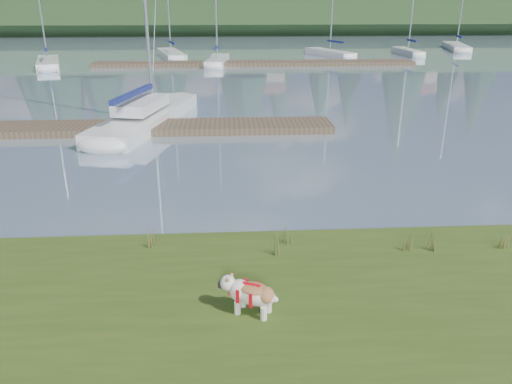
{
  "coord_description": "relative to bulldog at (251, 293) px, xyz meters",
  "views": [
    {
      "loc": [
        -0.39,
        -11.52,
        5.25
      ],
      "look_at": [
        0.27,
        -0.5,
        0.9
      ],
      "focal_mm": 35.0,
      "sensor_mm": 36.0,
      "label": 1
    }
  ],
  "objects": [
    {
      "name": "sailboat_bg_2",
      "position": [
        -0.93,
        35.88,
        -0.4
      ],
      "size": [
        2.07,
        7.29,
        10.88
      ],
      "rotation": [
        0.0,
        0.0,
        1.48
      ],
      "color": "silver",
      "rests_on": "ground"
    },
    {
      "name": "bank",
      "position": [
        0.05,
        -1.45,
        -0.55
      ],
      "size": [
        60.0,
        9.0,
        0.35
      ],
      "primitive_type": "cube",
      "color": "#384D18",
      "rests_on": "ground"
    },
    {
      "name": "mud_lip",
      "position": [
        0.05,
        2.95,
        -0.66
      ],
      "size": [
        60.0,
        0.5,
        0.14
      ],
      "primitive_type": "cube",
      "color": "#33281C",
      "rests_on": "ground"
    },
    {
      "name": "weed_2",
      "position": [
        3.82,
        1.95,
        -0.14
      ],
      "size": [
        0.17,
        0.14,
        0.56
      ],
      "color": "#475B23",
      "rests_on": "bank"
    },
    {
      "name": "sailboat_bg_3",
      "position": [
        9.17,
        41.1,
        -0.4
      ],
      "size": [
        4.13,
        7.27,
        10.79
      ],
      "rotation": [
        0.0,
        0.0,
        1.97
      ],
      "color": "silver",
      "rests_on": "ground"
    },
    {
      "name": "weed_4",
      "position": [
        3.34,
        1.93,
        -0.17
      ],
      "size": [
        0.17,
        0.14,
        0.5
      ],
      "color": "#475B23",
      "rests_on": "bank"
    },
    {
      "name": "dock_near",
      "position": [
        -3.95,
        13.55,
        -0.58
      ],
      "size": [
        16.0,
        2.0,
        0.3
      ],
      "primitive_type": "cube",
      "color": "#4C3D2C",
      "rests_on": "ground"
    },
    {
      "name": "weed_3",
      "position": [
        -1.93,
        2.46,
        -0.16
      ],
      "size": [
        0.17,
        0.14,
        0.51
      ],
      "color": "#475B23",
      "rests_on": "bank"
    },
    {
      "name": "bulldog",
      "position": [
        0.0,
        0.0,
        0.0
      ],
      "size": [
        1.02,
        0.7,
        0.6
      ],
      "rotation": [
        0.0,
        0.0,
        2.72
      ],
      "color": "silver",
      "rests_on": "bank"
    },
    {
      "name": "weed_0",
      "position": [
        0.63,
        1.98,
        -0.11
      ],
      "size": [
        0.17,
        0.14,
        0.63
      ],
      "color": "#475B23",
      "rests_on": "bank"
    },
    {
      "name": "sailboat_bg_0",
      "position": [
        -14.68,
        35.41,
        -0.41
      ],
      "size": [
        3.82,
        8.06,
        11.53
      ],
      "rotation": [
        0.0,
        0.0,
        1.87
      ],
      "color": "silver",
      "rests_on": "ground"
    },
    {
      "name": "sailboat_bg_5",
      "position": [
        24.06,
        46.58,
        -0.41
      ],
      "size": [
        3.69,
        8.7,
        12.14
      ],
      "rotation": [
        0.0,
        0.0,
        1.33
      ],
      "color": "silver",
      "rests_on": "ground"
    },
    {
      "name": "weed_5",
      "position": [
        5.34,
        1.95,
        -0.16
      ],
      "size": [
        0.17,
        0.14,
        0.51
      ],
      "color": "#475B23",
      "rests_on": "bank"
    },
    {
      "name": "weed_1",
      "position": [
        0.92,
        2.45,
        -0.18
      ],
      "size": [
        0.17,
        0.14,
        0.48
      ],
      "color": "#475B23",
      "rests_on": "bank"
    },
    {
      "name": "ground",
      "position": [
        0.05,
        34.55,
        -0.73
      ],
      "size": [
        200.0,
        200.0,
        0.0
      ],
      "primitive_type": "plane",
      "color": "#8197A9",
      "rests_on": "ground"
    },
    {
      "name": "sailboat_bg_4",
      "position": [
        17.01,
        41.6,
        -0.4
      ],
      "size": [
        1.49,
        6.07,
        9.09
      ],
      "rotation": [
        0.0,
        0.0,
        1.62
      ],
      "color": "silver",
      "rests_on": "ground"
    },
    {
      "name": "dock_far",
      "position": [
        2.05,
        34.55,
        -0.58
      ],
      "size": [
        26.0,
        2.2,
        0.3
      ],
      "primitive_type": "cube",
      "color": "#4C3D2C",
      "rests_on": "ground"
    },
    {
      "name": "sailboat_main",
      "position": [
        -3.67,
        15.51,
        -0.31
      ],
      "size": [
        4.18,
        10.01,
        14.05
      ],
      "rotation": [
        0.0,
        0.0,
        1.33
      ],
      "color": "silver",
      "rests_on": "ground"
    },
    {
      "name": "sailboat_bg_1",
      "position": [
        -5.48,
        41.2,
        -0.4
      ],
      "size": [
        3.65,
        8.36,
        12.23
      ],
      "rotation": [
        0.0,
        0.0,
        1.83
      ],
      "color": "silver",
      "rests_on": "ground"
    },
    {
      "name": "ridge",
      "position": [
        0.05,
        77.55,
        1.77
      ],
      "size": [
        200.0,
        20.0,
        5.0
      ],
      "primitive_type": "cube",
      "color": "#1E3419",
      "rests_on": "ground"
    }
  ]
}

